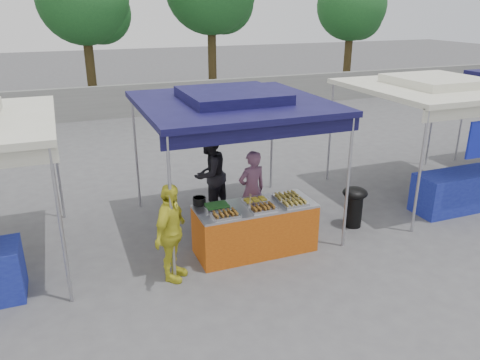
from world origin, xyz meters
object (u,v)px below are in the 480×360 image
object	(u,v)px
vendor_table	(255,228)
vendor_woman	(252,190)
wok_burner	(354,203)
helper_man	(210,174)
customer_person	(171,233)
cooking_pot	(199,201)

from	to	relation	value
vendor_table	vendor_woman	xyz separation A→B (m)	(0.28, 0.83, 0.33)
vendor_table	vendor_woman	distance (m)	0.94
wok_burner	helper_man	world-z (taller)	helper_man
customer_person	cooking_pot	bearing A→B (deg)	-5.37
vendor_table	helper_man	size ratio (longest dim) A/B	1.19
cooking_pot	vendor_woman	world-z (taller)	vendor_woman
vendor_table	vendor_woman	bearing A→B (deg)	71.11
vendor_table	vendor_woman	world-z (taller)	vendor_woman
cooking_pot	helper_man	distance (m)	1.51
vendor_table	customer_person	distance (m)	1.59
vendor_table	customer_person	size ratio (longest dim) A/B	1.29
wok_burner	helper_man	xyz separation A→B (m)	(-2.35, 1.52, 0.38)
vendor_table	helper_man	bearing A→B (deg)	97.78
wok_burner	vendor_woman	bearing A→B (deg)	145.55
wok_burner	vendor_woman	xyz separation A→B (m)	(-1.83, 0.62, 0.29)
vendor_table	customer_person	xyz separation A→B (m)	(-1.51, -0.33, 0.35)
wok_burner	helper_man	size ratio (longest dim) A/B	0.47
vendor_woman	customer_person	bearing A→B (deg)	24.84
vendor_table	wok_burner	xyz separation A→B (m)	(2.11, 0.21, 0.04)
vendor_table	cooking_pot	xyz separation A→B (m)	(-0.86, 0.36, 0.49)
cooking_pot	wok_burner	distance (m)	3.01
helper_man	customer_person	distance (m)	2.43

